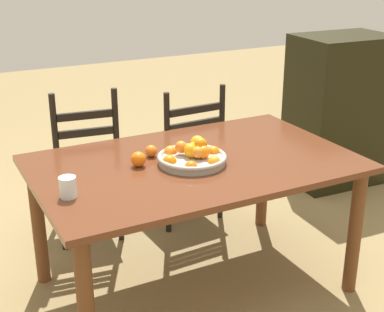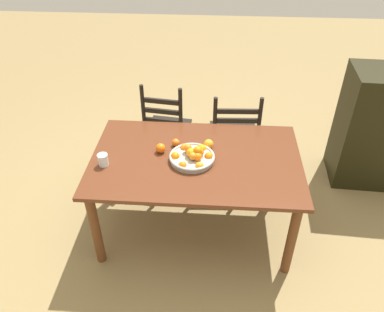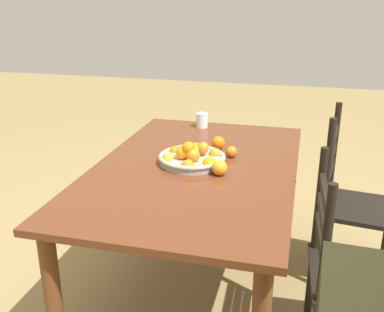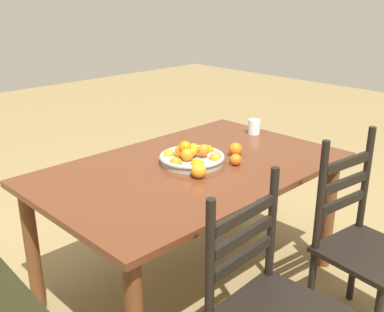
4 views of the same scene
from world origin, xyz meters
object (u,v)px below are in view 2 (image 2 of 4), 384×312
drinking_glass (103,160)px  dining_table (196,168)px  chair_by_cabinet (166,129)px  orange_loose_2 (209,144)px  chair_near_window (234,135)px  orange_loose_0 (176,143)px  orange_loose_1 (161,148)px  cabinet (378,128)px  fruit_bowl (193,156)px

drinking_glass → dining_table: bearing=10.6°
chair_by_cabinet → orange_loose_2: 0.85m
orange_loose_2 → drinking_glass: 0.82m
chair_near_window → orange_loose_0: chair_near_window is taller
dining_table → drinking_glass: 0.71m
orange_loose_1 → cabinet: bearing=20.8°
cabinet → orange_loose_2: cabinet is taller
cabinet → orange_loose_2: bearing=-154.3°
chair_near_window → orange_loose_0: bearing=48.5°
chair_by_cabinet → fruit_bowl: chair_by_cabinet is taller
orange_loose_1 → orange_loose_2: (0.37, 0.08, 0.00)m
chair_by_cabinet → cabinet: size_ratio=0.87×
dining_table → cabinet: (1.66, 0.80, -0.07)m
chair_by_cabinet → orange_loose_1: size_ratio=13.10×
orange_loose_2 → drinking_glass: size_ratio=0.81×
chair_by_cabinet → orange_loose_1: 0.81m
chair_near_window → cabinet: cabinet is taller
chair_near_window → orange_loose_1: (-0.60, -0.71, 0.33)m
dining_table → chair_by_cabinet: (-0.34, 0.81, -0.18)m
dining_table → orange_loose_1: size_ratio=21.43×
cabinet → orange_loose_1: size_ratio=15.12×
fruit_bowl → orange_loose_0: 0.23m
dining_table → orange_loose_0: size_ratio=26.35×
chair_near_window → fruit_bowl: 0.93m
chair_near_window → drinking_glass: (-1.01, -0.90, 0.34)m
orange_loose_0 → orange_loose_1: orange_loose_1 is taller
orange_loose_1 → drinking_glass: bearing=-154.9°
dining_table → drinking_glass: bearing=-169.4°
orange_loose_1 → orange_loose_2: 0.38m
chair_near_window → cabinet: size_ratio=0.82×
cabinet → drinking_glass: bearing=-155.5°
chair_near_window → orange_loose_2: bearing=66.9°
dining_table → chair_by_cabinet: bearing=112.7°
fruit_bowl → orange_loose_2: fruit_bowl is taller
chair_near_window → chair_by_cabinet: chair_by_cabinet is taller
cabinet → orange_loose_2: size_ratio=15.05×
fruit_bowl → orange_loose_2: 0.20m
chair_by_cabinet → chair_near_window: bearing=-175.3°
chair_by_cabinet → orange_loose_0: chair_by_cabinet is taller
chair_by_cabinet → fruit_bowl: (0.31, -0.83, 0.31)m
fruit_bowl → orange_loose_2: (0.12, 0.17, 0.00)m
chair_by_cabinet → orange_loose_1: chair_by_cabinet is taller
chair_by_cabinet → orange_loose_0: bearing=111.8°
chair_by_cabinet → orange_loose_0: size_ratio=16.10×
dining_table → fruit_bowl: size_ratio=4.62×
cabinet → orange_loose_1: 2.08m
dining_table → fruit_bowl: bearing=-133.3°
chair_by_cabinet → drinking_glass: (-0.35, -0.93, 0.32)m
orange_loose_1 → orange_loose_0: bearing=40.9°
dining_table → orange_loose_2: bearing=57.2°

